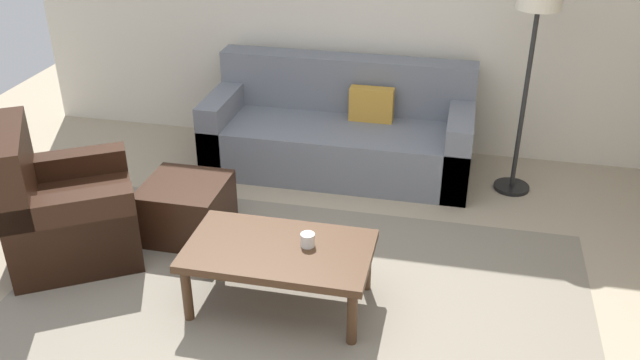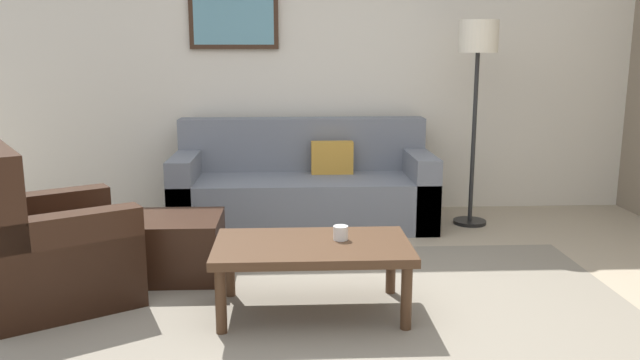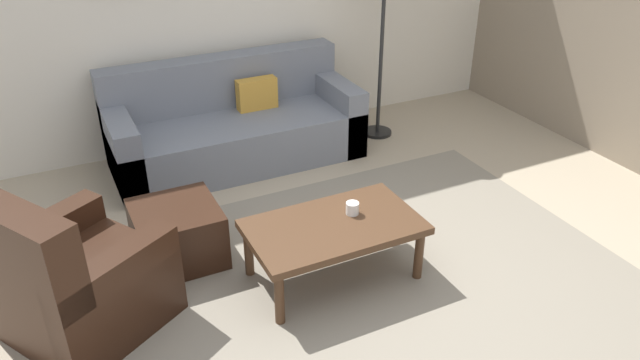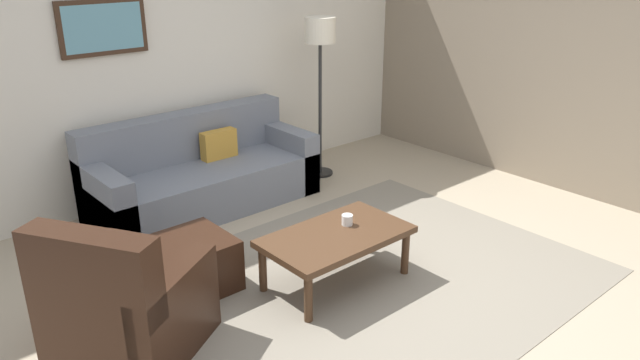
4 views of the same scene
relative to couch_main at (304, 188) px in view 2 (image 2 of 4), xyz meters
name	(u,v)px [view 2 (image 2 of 4)]	position (x,y,z in m)	size (l,w,h in m)	color
ground_plane	(330,320)	(0.10, -2.10, -0.30)	(8.00, 8.00, 0.00)	tan
rear_partition	(312,58)	(0.10, 0.50, 1.10)	(6.00, 0.12, 2.80)	silver
area_rug	(330,320)	(0.10, -2.10, -0.29)	(3.58, 2.61, 0.01)	gray
couch_main	(304,188)	(0.00, 0.00, 0.00)	(2.17, 0.91, 0.88)	slate
armchair_leather	(43,253)	(-1.56, -1.76, 0.01)	(1.10, 1.10, 0.95)	black
ottoman	(179,247)	(-0.86, -1.33, -0.10)	(0.56, 0.56, 0.40)	black
coffee_table	(312,252)	(0.00, -1.97, 0.06)	(1.10, 0.64, 0.41)	#472D1C
cup	(341,233)	(0.17, -1.92, 0.15)	(0.09, 0.09, 0.08)	white
lamp_standing	(478,58)	(1.43, -0.15, 1.11)	(0.32, 0.32, 1.71)	black
framed_artwork	(234,21)	(-0.60, 0.41, 1.42)	(0.79, 0.04, 0.48)	#382316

